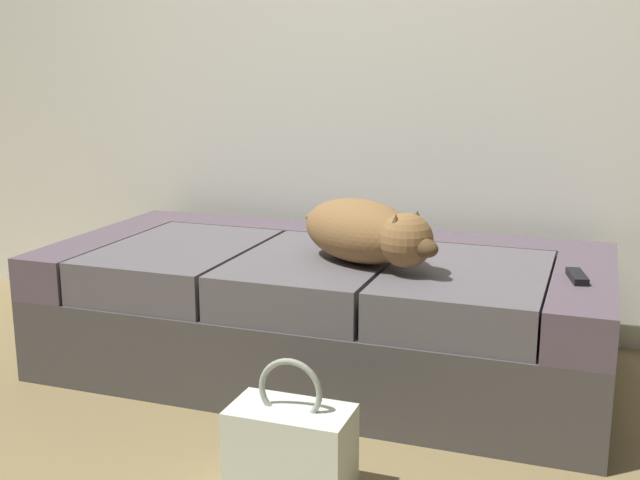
{
  "coord_description": "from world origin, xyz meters",
  "views": [
    {
      "loc": [
        0.92,
        -1.65,
        1.12
      ],
      "look_at": [
        0.0,
        0.91,
        0.5
      ],
      "focal_mm": 44.43,
      "sensor_mm": 36.0,
      "label": 1
    }
  ],
  "objects_px": {
    "tv_remote": "(577,276)",
    "handbag": "(291,449)",
    "couch": "(325,311)",
    "dog_tan": "(367,232)"
  },
  "relations": [
    {
      "from": "dog_tan",
      "to": "handbag",
      "type": "relative_size",
      "value": 1.55
    },
    {
      "from": "dog_tan",
      "to": "handbag",
      "type": "distance_m",
      "value": 0.84
    },
    {
      "from": "couch",
      "to": "handbag",
      "type": "relative_size",
      "value": 5.26
    },
    {
      "from": "couch",
      "to": "tv_remote",
      "type": "height_order",
      "value": "tv_remote"
    },
    {
      "from": "couch",
      "to": "handbag",
      "type": "xyz_separation_m",
      "value": [
        0.2,
        -0.85,
        -0.1
      ]
    },
    {
      "from": "dog_tan",
      "to": "tv_remote",
      "type": "height_order",
      "value": "dog_tan"
    },
    {
      "from": "couch",
      "to": "dog_tan",
      "type": "bearing_deg",
      "value": -32.97
    },
    {
      "from": "couch",
      "to": "tv_remote",
      "type": "bearing_deg",
      "value": -6.66
    },
    {
      "from": "tv_remote",
      "to": "handbag",
      "type": "xyz_separation_m",
      "value": [
        -0.67,
        -0.74,
        -0.34
      ]
    },
    {
      "from": "handbag",
      "to": "tv_remote",
      "type": "bearing_deg",
      "value": 48.17
    }
  ]
}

